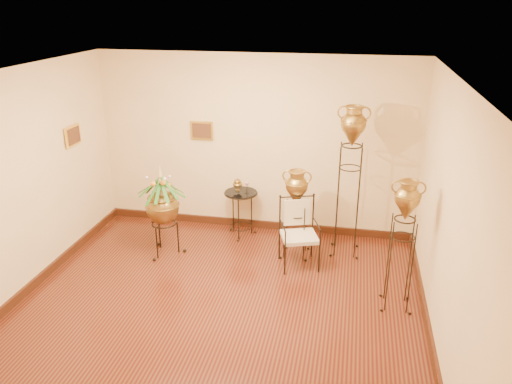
% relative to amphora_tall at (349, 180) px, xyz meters
% --- Properties ---
extents(ground, '(5.00, 5.00, 0.00)m').
position_rel_amphora_tall_xyz_m(ground, '(-1.47, -1.91, -1.14)').
color(ground, '#572B14').
rests_on(ground, ground).
extents(room_shell, '(5.02, 5.02, 2.81)m').
position_rel_amphora_tall_xyz_m(room_shell, '(-1.48, -1.90, 0.60)').
color(room_shell, '#FFD8A4').
rests_on(room_shell, ground).
extents(amphora_tall, '(0.55, 0.55, 2.22)m').
position_rel_amphora_tall_xyz_m(amphora_tall, '(0.00, 0.00, 0.00)').
color(amphora_tall, black).
rests_on(amphora_tall, ground).
extents(amphora_mid, '(0.38, 0.38, 1.67)m').
position_rel_amphora_tall_xyz_m(amphora_mid, '(0.66, -1.28, -0.29)').
color(amphora_mid, black).
rests_on(amphora_mid, ground).
extents(amphora_short, '(0.49, 0.49, 1.33)m').
position_rel_amphora_tall_xyz_m(amphora_short, '(-0.72, -0.22, -0.47)').
color(amphora_short, black).
rests_on(amphora_short, ground).
extents(planter_urn, '(0.93, 0.93, 1.40)m').
position_rel_amphora_tall_xyz_m(planter_urn, '(-2.61, -0.55, -0.35)').
color(planter_urn, black).
rests_on(planter_urn, ground).
extents(armchair, '(0.69, 0.66, 0.98)m').
position_rel_amphora_tall_xyz_m(armchair, '(-0.62, -0.54, -0.64)').
color(armchair, black).
rests_on(armchair, ground).
extents(side_table, '(0.62, 0.62, 0.93)m').
position_rel_amphora_tall_xyz_m(side_table, '(-1.64, 0.24, -0.75)').
color(side_table, black).
rests_on(side_table, ground).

